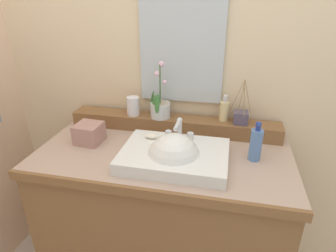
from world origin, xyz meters
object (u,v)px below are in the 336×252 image
tumbler_cup (133,106)px  lotion_bottle (256,144)px  reed_diffuser (241,117)px  sink_basin (174,158)px  tissue_box (89,133)px  potted_plant (160,107)px  soap_bar (152,136)px  soap_dispenser (224,110)px

tumbler_cup → lotion_bottle: lotion_bottle is taller
reed_diffuser → sink_basin: bearing=-131.0°
tissue_box → reed_diffuser: bearing=16.9°
potted_plant → tissue_box: potted_plant is taller
soap_bar → lotion_bottle: bearing=0.1°
potted_plant → lotion_bottle: (0.51, -0.22, -0.06)m
soap_dispenser → tissue_box: bearing=-159.4°
soap_bar → reed_diffuser: 0.49m
reed_diffuser → tumbler_cup: bearing=-178.9°
potted_plant → lotion_bottle: 0.56m
soap_bar → reed_diffuser: bearing=28.3°
tumbler_cup → lotion_bottle: size_ratio=0.55×
potted_plant → reed_diffuser: bearing=1.7°
tissue_box → soap_dispenser: bearing=20.6°
reed_diffuser → potted_plant: bearing=-178.3°
lotion_bottle → soap_bar: bearing=-179.9°
soap_bar → potted_plant: 0.23m
lotion_bottle → reed_diffuser: bearing=106.8°
soap_bar → lotion_bottle: (0.50, 0.00, 0.01)m
soap_bar → tumbler_cup: 0.29m
sink_basin → lotion_bottle: (0.37, 0.11, 0.06)m
soap_dispenser → tissue_box: size_ratio=1.10×
soap_bar → reed_diffuser: (0.43, 0.23, 0.05)m
sink_basin → potted_plant: size_ratio=1.56×
sink_basin → tissue_box: sink_basin is taller
soap_dispenser → reed_diffuser: reed_diffuser is taller
tumbler_cup → tissue_box: 0.29m
potted_plant → soap_dispenser: 0.35m
tumbler_cup → tissue_box: bearing=-127.7°
soap_bar → tissue_box: (-0.34, -0.00, -0.02)m
sink_basin → soap_dispenser: 0.43m
tumbler_cup → potted_plant: bearing=-0.4°
reed_diffuser → soap_bar: bearing=-151.7°
potted_plant → reed_diffuser: size_ratio=1.30×
sink_basin → soap_dispenser: size_ratio=3.44×
soap_bar → tumbler_cup: tumbler_cup is taller
reed_diffuser → lotion_bottle: reed_diffuser is taller
lotion_bottle → tissue_box: lotion_bottle is taller
lotion_bottle → potted_plant: bearing=156.9°
tumbler_cup → tissue_box: (-0.17, -0.22, -0.08)m
soap_bar → tissue_box: size_ratio=0.54×
sink_basin → soap_bar: (-0.14, 0.11, 0.05)m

